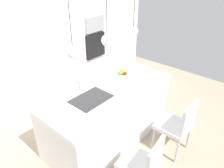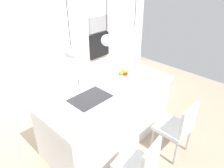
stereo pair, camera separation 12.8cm
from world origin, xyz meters
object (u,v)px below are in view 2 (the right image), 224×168
Objects in this scene: fruit_bowl at (125,75)px; chair_near at (140,164)px; microwave at (98,24)px; chair_middle at (178,127)px; oven at (99,45)px.

fruit_bowl reaches higher than chair_near.
fruit_bowl is at bearing 48.82° from chair_near.
microwave is 2.85m from chair_middle.
chair_near is (-0.90, -1.03, -0.51)m from fruit_bowl.
oven is 2.73m from chair_middle.
fruit_bowl is 1.46m from chair_near.
chair_middle reaches higher than chair_near.
microwave is at bearing 71.59° from chair_middle.
oven reaches higher than fruit_bowl.
oven is at bearing 61.00° from fruit_bowl.
microwave is 0.96× the size of oven.
fruit_bowl is 1.80m from microwave.
chair_near is (-1.75, -2.56, -0.44)m from oven.
oven is at bearing 71.59° from chair_middle.
chair_near is at bearing 179.61° from chair_middle.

